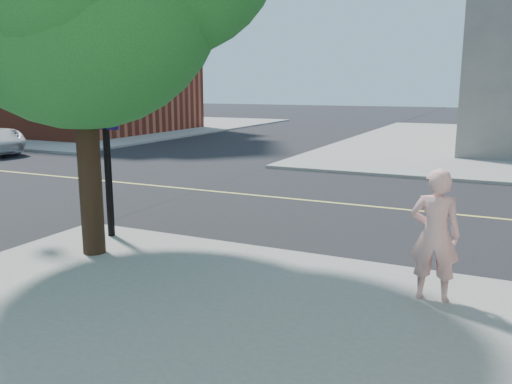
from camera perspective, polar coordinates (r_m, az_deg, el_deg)
The scene contains 6 objects.
ground at distance 11.12m, azimuth -13.48°, elevation -4.36°, with size 140.00×140.00×0.00m, color black.
road_ew at distance 14.79m, azimuth -2.59°, elevation -0.14°, with size 140.00×9.00×0.01m, color black.
sidewalk_nw at distance 42.23m, azimuth -19.84°, elevation 6.78°, with size 26.00×25.00×0.12m, color gray.
church at distance 37.78m, azimuth -21.11°, elevation 17.07°, with size 15.20×12.00×14.40m.
man_on_phone at distance 7.42m, azimuth 18.67°, elevation -4.40°, with size 0.65×0.43×1.79m, color #E7A69E.
signal_pole at distance 11.90m, azimuth -24.99°, elevation 15.15°, with size 4.15×0.47×4.69m.
Camera 1 is at (6.77, -8.31, 2.96)m, focal length 37.21 mm.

